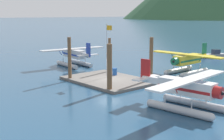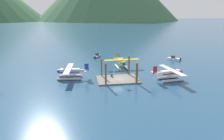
{
  "view_description": "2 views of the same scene",
  "coord_description": "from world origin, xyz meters",
  "px_view_note": "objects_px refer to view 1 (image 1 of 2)",
  "views": [
    {
      "loc": [
        27.02,
        -23.07,
        7.83
      ],
      "look_at": [
        0.43,
        0.16,
        1.4
      ],
      "focal_mm": 49.54,
      "sensor_mm": 36.0,
      "label": 1
    },
    {
      "loc": [
        -9.05,
        -45.71,
        15.76
      ],
      "look_at": [
        -1.19,
        1.56,
        2.18
      ],
      "focal_mm": 31.99,
      "sensor_mm": 36.0,
      "label": 2
    }
  ],
  "objects_px": {
    "seaplane_silver_port_fwd": "(74,56)",
    "seaplane_yellow_bow_right": "(187,62)",
    "flagpole": "(107,45)",
    "boat_grey_open_north": "(215,55)",
    "seaplane_white_stbd_aft": "(187,91)",
    "fuel_drum": "(115,72)"
  },
  "relations": [
    {
      "from": "seaplane_silver_port_fwd",
      "to": "seaplane_yellow_bow_right",
      "type": "distance_m",
      "value": 16.77
    },
    {
      "from": "flagpole",
      "to": "boat_grey_open_north",
      "type": "height_order",
      "value": "flagpole"
    },
    {
      "from": "seaplane_white_stbd_aft",
      "to": "boat_grey_open_north",
      "type": "relative_size",
      "value": 2.31
    },
    {
      "from": "seaplane_yellow_bow_right",
      "to": "seaplane_white_stbd_aft",
      "type": "xyz_separation_m",
      "value": [
        9.3,
        -13.14,
        0.0
      ]
    },
    {
      "from": "seaplane_yellow_bow_right",
      "to": "fuel_drum",
      "type": "bearing_deg",
      "value": -116.94
    },
    {
      "from": "fuel_drum",
      "to": "seaplane_silver_port_fwd",
      "type": "relative_size",
      "value": 0.08
    },
    {
      "from": "seaplane_white_stbd_aft",
      "to": "boat_grey_open_north",
      "type": "xyz_separation_m",
      "value": [
        -15.07,
        29.86,
        -1.09
      ]
    },
    {
      "from": "flagpole",
      "to": "seaplane_yellow_bow_right",
      "type": "height_order",
      "value": "flagpole"
    },
    {
      "from": "flagpole",
      "to": "seaplane_silver_port_fwd",
      "type": "height_order",
      "value": "flagpole"
    },
    {
      "from": "seaplane_silver_port_fwd",
      "to": "seaplane_white_stbd_aft",
      "type": "xyz_separation_m",
      "value": [
        24.17,
        -5.37,
        0.0
      ]
    },
    {
      "from": "seaplane_silver_port_fwd",
      "to": "seaplane_white_stbd_aft",
      "type": "relative_size",
      "value": 1.0
    },
    {
      "from": "flagpole",
      "to": "fuel_drum",
      "type": "height_order",
      "value": "flagpole"
    },
    {
      "from": "fuel_drum",
      "to": "seaplane_white_stbd_aft",
      "type": "height_order",
      "value": "seaplane_white_stbd_aft"
    },
    {
      "from": "seaplane_silver_port_fwd",
      "to": "seaplane_yellow_bow_right",
      "type": "xyz_separation_m",
      "value": [
        14.86,
        7.76,
        0.0
      ]
    },
    {
      "from": "flagpole",
      "to": "boat_grey_open_north",
      "type": "distance_m",
      "value": 27.34
    },
    {
      "from": "fuel_drum",
      "to": "seaplane_white_stbd_aft",
      "type": "xyz_separation_m",
      "value": [
        13.76,
        -4.36,
        0.84
      ]
    },
    {
      "from": "seaplane_yellow_bow_right",
      "to": "boat_grey_open_north",
      "type": "xyz_separation_m",
      "value": [
        -5.77,
        16.72,
        -1.09
      ]
    },
    {
      "from": "flagpole",
      "to": "seaplane_white_stbd_aft",
      "type": "height_order",
      "value": "flagpole"
    },
    {
      "from": "flagpole",
      "to": "boat_grey_open_north",
      "type": "relative_size",
      "value": 1.4
    },
    {
      "from": "flagpole",
      "to": "seaplane_yellow_bow_right",
      "type": "bearing_deg",
      "value": 68.59
    },
    {
      "from": "fuel_drum",
      "to": "boat_grey_open_north",
      "type": "xyz_separation_m",
      "value": [
        -1.31,
        25.5,
        -0.25
      ]
    },
    {
      "from": "boat_grey_open_north",
      "to": "fuel_drum",
      "type": "bearing_deg",
      "value": -87.07
    }
  ]
}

